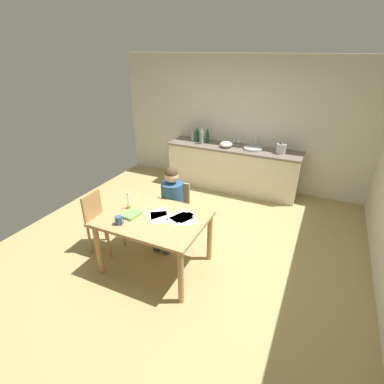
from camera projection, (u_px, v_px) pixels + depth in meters
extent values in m
cube|color=tan|center=(184.00, 246.00, 4.47)|extent=(5.20, 5.20, 0.04)
cube|color=beige|center=(240.00, 123.00, 6.00)|extent=(5.20, 0.12, 2.60)
cube|color=beige|center=(232.00, 169.00, 6.09)|extent=(2.64, 0.60, 0.86)
cube|color=#72665B|center=(233.00, 148.00, 5.89)|extent=(2.68, 0.64, 0.04)
cube|color=tan|center=(154.00, 218.00, 3.71)|extent=(1.30, 0.99, 0.04)
cylinder|color=tan|center=(99.00, 250.00, 3.75)|extent=(0.07, 0.07, 0.73)
cylinder|color=tan|center=(181.00, 277.00, 3.31)|extent=(0.07, 0.07, 0.73)
cylinder|color=tan|center=(137.00, 218.00, 4.46)|extent=(0.07, 0.07, 0.73)
cylinder|color=tan|center=(210.00, 237.00, 4.01)|extent=(0.07, 0.07, 0.73)
cube|color=tan|center=(173.00, 211.00, 4.42)|extent=(0.40, 0.40, 0.04)
cube|color=tan|center=(179.00, 194.00, 4.47)|extent=(0.36, 0.03, 0.40)
cylinder|color=tan|center=(159.00, 228.00, 4.45)|extent=(0.04, 0.04, 0.47)
cylinder|color=tan|center=(179.00, 233.00, 4.32)|extent=(0.04, 0.04, 0.47)
cylinder|color=tan|center=(170.00, 217.00, 4.73)|extent=(0.04, 0.04, 0.47)
cylinder|color=tan|center=(189.00, 222.00, 4.60)|extent=(0.04, 0.04, 0.47)
cylinder|color=navy|center=(172.00, 199.00, 4.30)|extent=(0.32, 0.32, 0.50)
sphere|color=#D8AD8C|center=(172.00, 176.00, 4.14)|extent=(0.20, 0.20, 0.20)
sphere|color=#473323|center=(171.00, 173.00, 4.13)|extent=(0.19, 0.19, 0.19)
cylinder|color=#383847|center=(162.00, 218.00, 4.29)|extent=(0.13, 0.38, 0.13)
cylinder|color=#383847|center=(156.00, 238.00, 4.23)|extent=(0.10, 0.10, 0.45)
cylinder|color=#383847|center=(171.00, 221.00, 4.23)|extent=(0.13, 0.38, 0.13)
cylinder|color=#383847|center=(165.00, 241.00, 4.17)|extent=(0.10, 0.10, 0.45)
cube|color=tan|center=(105.00, 222.00, 4.17)|extent=(0.41, 0.41, 0.04)
cube|color=tan|center=(92.00, 206.00, 4.14)|extent=(0.04, 0.36, 0.40)
cylinder|color=tan|center=(109.00, 245.00, 4.07)|extent=(0.04, 0.04, 0.46)
cylinder|color=tan|center=(123.00, 232.00, 4.35)|extent=(0.04, 0.04, 0.46)
cylinder|color=tan|center=(90.00, 239.00, 4.19)|extent=(0.04, 0.04, 0.46)
cylinder|color=tan|center=(105.00, 227.00, 4.47)|extent=(0.04, 0.04, 0.46)
cylinder|color=#33598C|center=(118.00, 220.00, 3.53)|extent=(0.09, 0.09, 0.11)
torus|color=#33598C|center=(122.00, 221.00, 3.51)|extent=(0.07, 0.01, 0.07)
cylinder|color=gold|center=(129.00, 206.00, 3.90)|extent=(0.06, 0.06, 0.05)
cylinder|color=white|center=(128.00, 199.00, 3.84)|extent=(0.02, 0.02, 0.18)
cube|color=#6AB14F|center=(131.00, 214.00, 3.73)|extent=(0.21, 0.26, 0.03)
cube|color=white|center=(181.00, 216.00, 3.73)|extent=(0.30, 0.35, 0.00)
cube|color=white|center=(159.00, 217.00, 3.69)|extent=(0.34, 0.36, 0.00)
cube|color=white|center=(187.00, 218.00, 3.67)|extent=(0.35, 0.36, 0.00)
cube|color=white|center=(180.00, 218.00, 3.67)|extent=(0.32, 0.36, 0.00)
cube|color=white|center=(157.00, 213.00, 3.78)|extent=(0.34, 0.36, 0.00)
cylinder|color=#B2B7BC|center=(253.00, 148.00, 5.72)|extent=(0.36, 0.36, 0.04)
cylinder|color=silver|center=(256.00, 141.00, 5.81)|extent=(0.02, 0.02, 0.24)
cylinder|color=#8C999E|center=(193.00, 135.00, 6.22)|extent=(0.08, 0.08, 0.25)
cylinder|color=#8C999E|center=(193.00, 128.00, 6.15)|extent=(0.03, 0.03, 0.06)
cylinder|color=#194C23|center=(197.00, 136.00, 6.18)|extent=(0.07, 0.07, 0.22)
cylinder|color=#194C23|center=(197.00, 130.00, 6.12)|extent=(0.03, 0.03, 0.05)
cylinder|color=#8C999E|center=(202.00, 137.00, 6.03)|extent=(0.07, 0.07, 0.26)
cylinder|color=#8C999E|center=(202.00, 130.00, 5.96)|extent=(0.03, 0.03, 0.06)
cylinder|color=#194C23|center=(207.00, 137.00, 6.12)|extent=(0.06, 0.06, 0.23)
cylinder|color=#194C23|center=(208.00, 130.00, 6.06)|extent=(0.03, 0.03, 0.06)
ellipsoid|color=white|center=(226.00, 144.00, 5.84)|extent=(0.25, 0.25, 0.11)
cylinder|color=#B7BABF|center=(281.00, 149.00, 5.49)|extent=(0.18, 0.18, 0.18)
cone|color=#262628|center=(282.00, 143.00, 5.44)|extent=(0.11, 0.11, 0.04)
cylinder|color=silver|center=(238.00, 145.00, 5.98)|extent=(0.06, 0.06, 0.00)
cylinder|color=silver|center=(238.00, 143.00, 5.96)|extent=(0.01, 0.01, 0.07)
cone|color=silver|center=(239.00, 140.00, 5.93)|extent=(0.07, 0.07, 0.08)
cylinder|color=silver|center=(234.00, 144.00, 6.02)|extent=(0.06, 0.06, 0.00)
cylinder|color=silver|center=(234.00, 143.00, 6.00)|extent=(0.01, 0.01, 0.07)
cone|color=silver|center=(234.00, 139.00, 5.97)|extent=(0.07, 0.07, 0.08)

